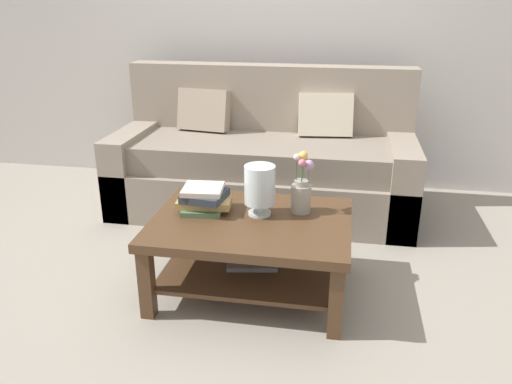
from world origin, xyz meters
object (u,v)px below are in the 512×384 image
Objects in this scene: couch at (264,162)px; flower_pitcher at (302,191)px; coffee_table at (251,239)px; book_stack_main at (204,199)px; glass_hurricane_vase at (260,186)px.

flower_pitcher is (0.38, -1.06, 0.19)m from couch.
coffee_table is 0.38m from flower_pitcher.
couch is at bearing 109.82° from flower_pitcher.
coffee_table is at bearing -149.15° from flower_pitcher.
book_stack_main is 1.11× the size of glass_hurricane_vase.
book_stack_main is 0.91× the size of flower_pitcher.
glass_hurricane_vase is at bearing -81.90° from couch.
flower_pitcher is (0.22, 0.08, -0.04)m from glass_hurricane_vase.
glass_hurricane_vase is (0.31, 0.01, 0.09)m from book_stack_main.
couch is at bearing 96.02° from coffee_table.
couch is at bearing 98.10° from glass_hurricane_vase.
book_stack_main is (-0.15, -1.14, 0.14)m from couch.
glass_hurricane_vase reaches higher than book_stack_main.
glass_hurricane_vase reaches higher than coffee_table.
book_stack_main reaches higher than coffee_table.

